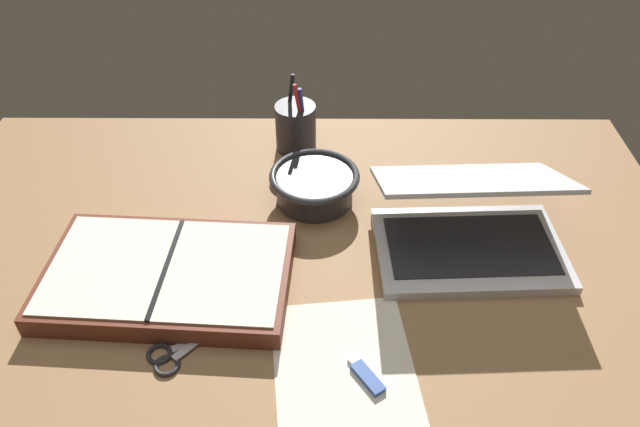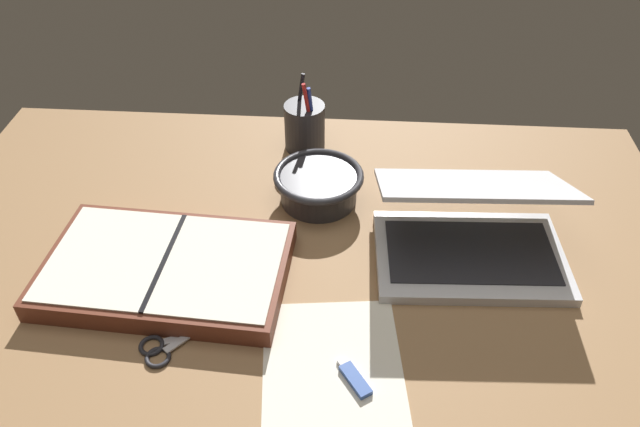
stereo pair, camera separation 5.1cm
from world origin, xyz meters
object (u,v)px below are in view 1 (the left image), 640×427
bowl (315,185)px  laptop (470,225)px  pen_cup (296,127)px  planner (168,276)px  scissors (172,355)px

bowl → laptop: bearing=-25.1°
pen_cup → planner: 45.08cm
planner → laptop: bearing=14.3°
bowl → scissors: (-20.69, -37.23, -3.22)cm
laptop → scissors: size_ratio=2.72×
pen_cup → laptop: bearing=-44.3°
laptop → pen_cup: pen_cup is taller
bowl → planner: size_ratio=0.42×
pen_cup → bowl: bearing=-76.8°
bowl → scissors: bowl is taller
pen_cup → planner: bearing=-116.0°
planner → scissors: (3.18, -14.64, -1.68)cm
bowl → pen_cup: bearing=103.2°
pen_cup → scissors: size_ratio=1.36×
scissors → planner: bearing=65.8°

